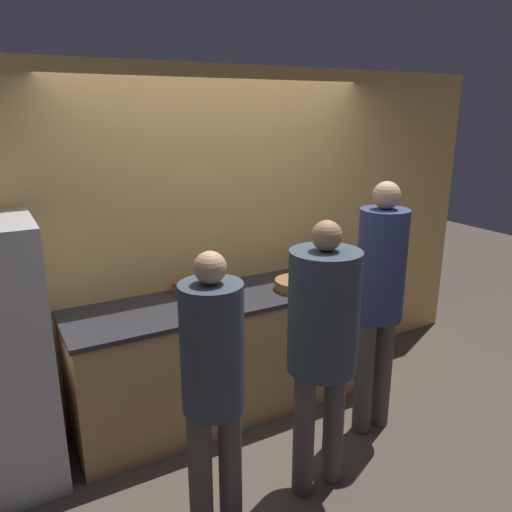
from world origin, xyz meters
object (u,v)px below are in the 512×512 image
object	(u,v)px
fruit_bowl	(297,284)
cup_red	(177,287)
person_right	(380,290)
utensil_crock	(205,285)
person_center	(323,332)
person_left	(213,378)
bottle_red	(302,267)
bottle_clear	(307,261)

from	to	relation	value
fruit_bowl	cup_red	xyz separation A→B (m)	(-0.83, 0.38, -0.00)
person_right	utensil_crock	bearing A→B (deg)	138.04
person_center	utensil_crock	world-z (taller)	person_center
fruit_bowl	person_right	bearing A→B (deg)	-65.80
person_right	person_left	bearing A→B (deg)	-168.03
bottle_red	bottle_clear	bearing A→B (deg)	36.63
person_center	fruit_bowl	bearing A→B (deg)	64.71
utensil_crock	cup_red	xyz separation A→B (m)	(-0.17, 0.15, -0.04)
person_left	fruit_bowl	distance (m)	1.44
person_left	person_center	xyz separation A→B (m)	(0.70, 0.00, 0.10)
person_left	bottle_red	distance (m)	1.77
person_left	bottle_red	bearing A→B (deg)	40.61
person_right	bottle_red	distance (m)	0.86
person_right	utensil_crock	world-z (taller)	person_right
fruit_bowl	cup_red	distance (m)	0.91
person_left	bottle_red	size ratio (longest dim) A/B	8.59
person_center	bottle_red	world-z (taller)	person_center
person_right	bottle_clear	distance (m)	0.94
bottle_clear	person_right	bearing A→B (deg)	-93.20
person_left	person_center	size ratio (longest dim) A/B	0.96
utensil_crock	cup_red	bearing A→B (deg)	137.71
person_right	bottle_clear	world-z (taller)	person_right
fruit_bowl	bottle_clear	size ratio (longest dim) A/B	1.48
bottle_clear	cup_red	distance (m)	1.16
fruit_bowl	person_left	bearing A→B (deg)	-141.10
person_left	cup_red	bearing A→B (deg)	77.19
person_right	cup_red	distance (m)	1.49
person_left	utensil_crock	bearing A→B (deg)	67.93
person_left	fruit_bowl	size ratio (longest dim) A/B	4.90
person_left	bottle_clear	xyz separation A→B (m)	(1.45, 1.23, 0.08)
fruit_bowl	bottle_clear	world-z (taller)	bottle_clear
person_left	utensil_crock	distance (m)	1.23
person_left	utensil_crock	xyz separation A→B (m)	(0.46, 1.14, 0.07)
bottle_clear	bottle_red	distance (m)	0.14
person_left	cup_red	xyz separation A→B (m)	(0.29, 1.29, 0.03)
bottle_clear	bottle_red	xyz separation A→B (m)	(-0.11, -0.08, -0.01)
person_center	bottle_clear	size ratio (longest dim) A/B	7.57
bottle_red	cup_red	world-z (taller)	bottle_red
person_left	utensil_crock	size ratio (longest dim) A/B	5.24
fruit_bowl	cup_red	world-z (taller)	fruit_bowl
person_right	fruit_bowl	size ratio (longest dim) A/B	5.51
cup_red	person_left	bearing A→B (deg)	-102.81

